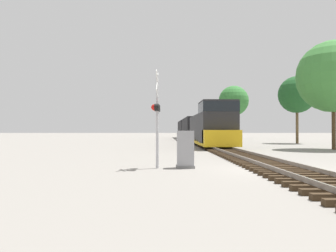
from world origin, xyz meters
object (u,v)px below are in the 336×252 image
at_px(tree_far_right, 333,77).
at_px(tree_mid_background, 297,95).
at_px(freight_train, 194,129).
at_px(tree_deep_background, 234,101).
at_px(relay_cabinet, 185,150).
at_px(crossing_signal_near, 157,111).

distance_m(tree_far_right, tree_mid_background, 13.29).
xyz_separation_m(freight_train, tree_far_right, (9.77, -23.08, 4.35)).
distance_m(tree_far_right, tree_deep_background, 36.68).
bearing_deg(relay_cabinet, tree_deep_background, 75.59).
relative_size(relay_cabinet, tree_mid_background, 0.19).
relative_size(relay_cabinet, tree_far_right, 0.17).
height_order(crossing_signal_near, tree_deep_background, tree_deep_background).
bearing_deg(tree_deep_background, tree_mid_background, -82.94).
xyz_separation_m(crossing_signal_near, tree_mid_background, (17.04, 26.67, 3.65)).
distance_m(crossing_signal_near, relay_cabinet, 2.08).
relative_size(tree_mid_background, tree_deep_background, 0.81).
height_order(freight_train, relay_cabinet, freight_train).
bearing_deg(crossing_signal_near, tree_deep_background, 168.06).
relative_size(tree_far_right, tree_deep_background, 0.89).
height_order(relay_cabinet, tree_far_right, tree_far_right).
relative_size(freight_train, tree_mid_background, 6.05).
bearing_deg(tree_deep_background, tree_far_right, -88.94).
xyz_separation_m(tree_far_right, tree_mid_background, (2.24, 13.10, -0.12)).
relative_size(freight_train, tree_far_right, 5.49).
bearing_deg(freight_train, relay_cabinet, -95.91).
distance_m(freight_train, crossing_signal_near, 37.00).
bearing_deg(tree_mid_background, relay_cabinet, -120.75).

